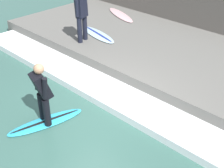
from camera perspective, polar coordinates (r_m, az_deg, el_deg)
The scene contains 9 objects.
ground_plane at distance 7.47m, azimuth -3.75°, elevation -6.61°, with size 28.00×28.00×0.00m, color #386056.
concrete_ledge at distance 9.88m, azimuth 12.51°, elevation 4.33°, with size 4.40×12.90×0.47m, color #66635E.
back_wall at distance 11.67m, azimuth 19.55°, elevation 11.02°, with size 0.50×13.54×1.81m, color #544F49.
wave_foam_crest at distance 8.01m, azimuth 1.68°, elevation -2.80°, with size 1.08×12.25×0.19m, color white.
surfboard_riding at distance 7.51m, azimuth -11.97°, elevation -6.81°, with size 1.89×0.87×0.07m.
surfer_riding at distance 7.03m, azimuth -12.72°, elevation -1.24°, with size 0.49×0.63×1.50m.
surfer_waiting_near at distance 10.13m, azimuth -5.60°, elevation 12.66°, with size 0.54×0.35×1.63m.
surfboard_waiting_near at distance 10.84m, azimuth -2.56°, elevation 9.04°, with size 0.88×1.89×0.07m.
surfboard_spare at distance 12.79m, azimuth 1.59°, elevation 12.53°, with size 1.16×1.98×0.06m.
Camera 1 is at (-3.92, -4.44, 4.55)m, focal length 50.00 mm.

